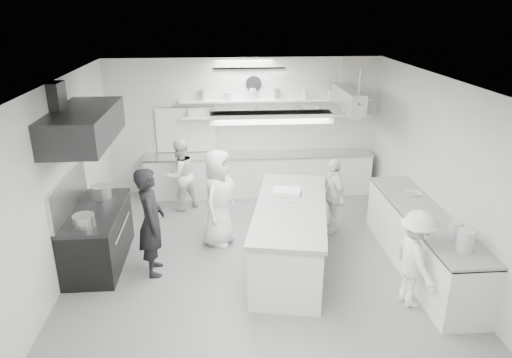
{
  "coord_description": "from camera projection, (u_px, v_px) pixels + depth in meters",
  "views": [
    {
      "loc": [
        -0.54,
        -6.64,
        4.08
      ],
      "look_at": [
        0.03,
        0.6,
        1.33
      ],
      "focal_mm": 32.75,
      "sensor_mm": 36.0,
      "label": 1
    }
  ],
  "objects": [
    {
      "name": "floor",
      "position": [
        257.0,
        268.0,
        7.68
      ],
      "size": [
        6.0,
        7.0,
        0.02
      ],
      "primitive_type": "cube",
      "color": "gray",
      "rests_on": "ground"
    },
    {
      "name": "ceiling",
      "position": [
        257.0,
        83.0,
        6.61
      ],
      "size": [
        6.0,
        7.0,
        0.02
      ],
      "primitive_type": "cube",
      "color": "white",
      "rests_on": "wall_back"
    },
    {
      "name": "wall_back",
      "position": [
        244.0,
        126.0,
        10.41
      ],
      "size": [
        6.0,
        0.04,
        3.0
      ],
      "primitive_type": "cube",
      "color": "silver",
      "rests_on": "floor"
    },
    {
      "name": "wall_front",
      "position": [
        291.0,
        334.0,
        3.88
      ],
      "size": [
        6.0,
        0.04,
        3.0
      ],
      "primitive_type": "cube",
      "color": "silver",
      "rests_on": "floor"
    },
    {
      "name": "wall_left",
      "position": [
        56.0,
        188.0,
        6.92
      ],
      "size": [
        0.04,
        7.0,
        3.0
      ],
      "primitive_type": "cube",
      "color": "silver",
      "rests_on": "floor"
    },
    {
      "name": "wall_right",
      "position": [
        446.0,
        177.0,
        7.36
      ],
      "size": [
        0.04,
        7.0,
        3.0
      ],
      "primitive_type": "cube",
      "color": "silver",
      "rests_on": "floor"
    },
    {
      "name": "stove",
      "position": [
        98.0,
        238.0,
        7.7
      ],
      "size": [
        0.8,
        1.8,
        0.9
      ],
      "primitive_type": "cube",
      "color": "black",
      "rests_on": "floor"
    },
    {
      "name": "exhaust_hood",
      "position": [
        83.0,
        125.0,
        7.02
      ],
      "size": [
        0.85,
        2.0,
        0.5
      ],
      "primitive_type": "cube",
      "color": "#28282C",
      "rests_on": "wall_left"
    },
    {
      "name": "back_counter",
      "position": [
        259.0,
        174.0,
        10.52
      ],
      "size": [
        5.0,
        0.6,
        0.92
      ],
      "primitive_type": "cube",
      "color": "white",
      "rests_on": "floor"
    },
    {
      "name": "shelf_lower",
      "position": [
        276.0,
        116.0,
        10.25
      ],
      "size": [
        4.2,
        0.26,
        0.04
      ],
      "primitive_type": "cube",
      "color": "white",
      "rests_on": "wall_back"
    },
    {
      "name": "shelf_upper",
      "position": [
        277.0,
        100.0,
        10.13
      ],
      "size": [
        4.2,
        0.26,
        0.04
      ],
      "primitive_type": "cube",
      "color": "white",
      "rests_on": "wall_back"
    },
    {
      "name": "pass_through_window",
      "position": [
        186.0,
        130.0,
        10.31
      ],
      "size": [
        1.3,
        0.04,
        1.0
      ],
      "primitive_type": "cube",
      "color": "black",
      "rests_on": "wall_back"
    },
    {
      "name": "wall_clock",
      "position": [
        253.0,
        84.0,
        10.05
      ],
      "size": [
        0.32,
        0.05,
        0.32
      ],
      "primitive_type": "cylinder",
      "rotation": [
        1.57,
        0.0,
        0.0
      ],
      "color": "white",
      "rests_on": "wall_back"
    },
    {
      "name": "right_counter",
      "position": [
        422.0,
        242.0,
        7.52
      ],
      "size": [
        0.74,
        3.3,
        0.94
      ],
      "primitive_type": "cube",
      "color": "white",
      "rests_on": "floor"
    },
    {
      "name": "pot_rack",
      "position": [
        348.0,
        99.0,
        9.25
      ],
      "size": [
        0.3,
        1.6,
        0.4
      ],
      "primitive_type": "cube",
      "color": "#BBBBBB",
      "rests_on": "ceiling"
    },
    {
      "name": "light_fixture_front",
      "position": [
        271.0,
        117.0,
        4.96
      ],
      "size": [
        1.3,
        0.25,
        0.1
      ],
      "primitive_type": "cube",
      "color": "white",
      "rests_on": "ceiling"
    },
    {
      "name": "light_fixture_rear",
      "position": [
        249.0,
        71.0,
        8.31
      ],
      "size": [
        1.3,
        0.25,
        0.1
      ],
      "primitive_type": "cube",
      "color": "white",
      "rests_on": "ceiling"
    },
    {
      "name": "prep_island",
      "position": [
        290.0,
        237.0,
        7.61
      ],
      "size": [
        1.55,
        2.9,
        1.01
      ],
      "primitive_type": "cube",
      "rotation": [
        0.0,
        0.0,
        -0.2
      ],
      "color": "white",
      "rests_on": "floor"
    },
    {
      "name": "stove_pot",
      "position": [
        101.0,
        193.0,
        7.95
      ],
      "size": [
        0.35,
        0.35,
        0.27
      ],
      "primitive_type": "cylinder",
      "color": "#BBBBBB",
      "rests_on": "stove"
    },
    {
      "name": "cook_stove",
      "position": [
        151.0,
        222.0,
        7.26
      ],
      "size": [
        0.5,
        0.69,
        1.77
      ],
      "primitive_type": "imported",
      "rotation": [
        0.0,
        0.0,
        1.7
      ],
      "color": "black",
      "rests_on": "floor"
    },
    {
      "name": "cook_back",
      "position": [
        180.0,
        175.0,
        9.62
      ],
      "size": [
        0.93,
        0.9,
        1.51
      ],
      "primitive_type": "imported",
      "rotation": [
        0.0,
        0.0,
        -2.5
      ],
      "color": "white",
      "rests_on": "floor"
    },
    {
      "name": "cook_island_left",
      "position": [
        219.0,
        198.0,
        8.19
      ],
      "size": [
        0.87,
        1.01,
        1.75
      ],
      "primitive_type": "imported",
      "rotation": [
        0.0,
        0.0,
        1.13
      ],
      "color": "white",
      "rests_on": "floor"
    },
    {
      "name": "cook_island_right",
      "position": [
        333.0,
        195.0,
        8.72
      ],
      "size": [
        0.5,
        0.88,
        1.42
      ],
      "primitive_type": "imported",
      "rotation": [
        0.0,
        0.0,
        -1.38
      ],
      "color": "white",
      "rests_on": "floor"
    },
    {
      "name": "cook_right",
      "position": [
        416.0,
        259.0,
        6.52
      ],
      "size": [
        0.63,
        0.99,
        1.45
      ],
      "primitive_type": "imported",
      "rotation": [
        0.0,
        0.0,
        1.67
      ],
      "color": "white",
      "rests_on": "floor"
    },
    {
      "name": "bowl_island_a",
      "position": [
        290.0,
        201.0,
        7.63
      ],
      "size": [
        0.28,
        0.28,
        0.06
      ],
      "primitive_type": "imported",
      "rotation": [
        0.0,
        0.0,
        0.16
      ],
      "color": "#BBBBBB",
      "rests_on": "prep_island"
    },
    {
      "name": "bowl_island_b",
      "position": [
        283.0,
        196.0,
        7.82
      ],
      "size": [
        0.25,
        0.25,
        0.07
      ],
      "primitive_type": "imported",
      "rotation": [
        0.0,
        0.0,
        -0.21
      ],
      "color": "white",
      "rests_on": "prep_island"
    },
    {
      "name": "bowl_right",
      "position": [
        414.0,
        194.0,
        8.08
      ],
      "size": [
        0.26,
        0.26,
        0.06
      ],
      "primitive_type": "imported",
      "rotation": [
        0.0,
        0.0,
        0.01
      ],
      "color": "white",
      "rests_on": "right_counter"
    }
  ]
}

